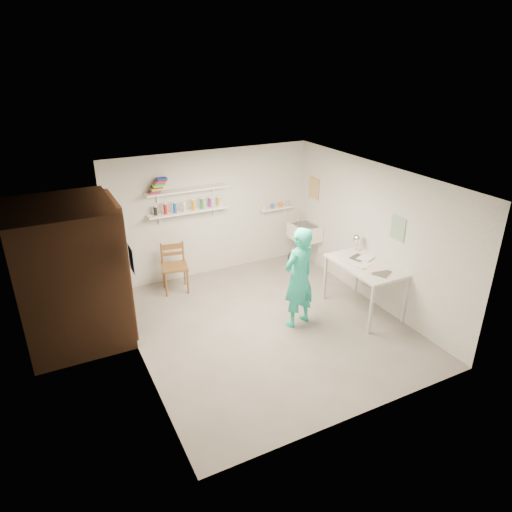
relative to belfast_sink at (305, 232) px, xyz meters
name	(u,v)px	position (x,y,z in m)	size (l,w,h in m)	color
floor	(267,325)	(-1.75, -1.70, -0.71)	(4.00, 4.50, 0.02)	slate
ceiling	(269,177)	(-1.75, -1.70, 1.71)	(4.00, 4.50, 0.02)	silver
wall_back	(212,213)	(-1.75, 0.56, 0.50)	(4.00, 0.02, 2.40)	silver
wall_front	(366,332)	(-1.75, -3.96, 0.50)	(4.00, 0.02, 2.40)	silver
wall_left	(133,285)	(-3.76, -1.70, 0.50)	(0.02, 4.50, 2.40)	silver
wall_right	(374,234)	(0.26, -1.70, 0.50)	(0.02, 4.50, 2.40)	silver
doorway_recess	(120,268)	(-3.74, -0.65, 0.30)	(0.02, 0.90, 2.00)	black
corridor_box	(70,274)	(-4.45, -0.65, 0.35)	(1.40, 1.50, 2.10)	brown
door_lintel	(113,201)	(-3.72, -0.65, 1.35)	(0.06, 1.05, 0.10)	brown
door_jamb_near	(129,281)	(-3.72, -1.15, 0.30)	(0.06, 0.10, 2.00)	brown
door_jamb_far	(115,255)	(-3.72, -0.15, 0.30)	(0.06, 0.10, 2.00)	brown
shelf_lower	(189,211)	(-2.25, 0.43, 0.65)	(1.50, 0.22, 0.03)	white
shelf_upper	(187,190)	(-2.25, 0.43, 1.05)	(1.50, 0.22, 0.03)	white
ledge_shelf	(276,208)	(-0.40, 0.47, 0.42)	(0.70, 0.14, 0.03)	white
poster_left	(131,259)	(-3.74, -1.65, 0.85)	(0.01, 0.28, 0.36)	#334C7F
poster_right_a	(314,188)	(0.24, 0.10, 0.85)	(0.01, 0.34, 0.42)	#995933
poster_right_b	(398,228)	(0.24, -2.25, 0.80)	(0.01, 0.30, 0.38)	#3F724C
belfast_sink	(305,232)	(0.00, 0.00, 0.00)	(0.48, 0.60, 0.30)	white
man	(299,278)	(-1.30, -1.87, 0.12)	(0.60, 0.39, 1.64)	#27C3A7
wall_clock	(295,256)	(-1.25, -1.66, 0.40)	(0.30, 0.30, 0.04)	beige
wooden_chair	(175,267)	(-2.69, 0.07, -0.22)	(0.45, 0.42, 0.96)	brown
work_table	(364,288)	(-0.11, -2.01, -0.27)	(0.77, 1.29, 0.86)	silver
desk_lamp	(358,239)	(0.10, -1.50, 0.38)	(0.16, 0.16, 0.16)	white
spray_cans	(188,206)	(-2.25, 0.43, 0.75)	(1.29, 0.06, 0.17)	black
book_stack	(158,186)	(-2.77, 0.43, 1.19)	(0.34, 0.14, 0.25)	red
ledge_pots	(276,205)	(-0.40, 0.47, 0.48)	(0.48, 0.07, 0.09)	silver
papers	(366,263)	(-0.11, -2.01, 0.17)	(0.30, 0.22, 0.02)	silver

